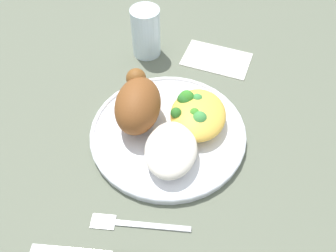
{
  "coord_description": "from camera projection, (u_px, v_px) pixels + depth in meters",
  "views": [
    {
      "loc": [
        -0.36,
        -0.05,
        0.48
      ],
      "look_at": [
        0.0,
        0.0,
        0.03
      ],
      "focal_mm": 38.34,
      "sensor_mm": 36.0,
      "label": 1
    }
  ],
  "objects": [
    {
      "name": "mac_cheese_with_broccoli",
      "position": [
        197.0,
        113.0,
        0.59
      ],
      "size": [
        0.11,
        0.09,
        0.04
      ],
      "color": "#ECB544",
      "rests_on": "plate"
    },
    {
      "name": "fork",
      "position": [
        134.0,
        224.0,
        0.5
      ],
      "size": [
        0.02,
        0.14,
        0.01
      ],
      "color": "#B2B2B7",
      "rests_on": "ground_plane"
    },
    {
      "name": "napkin",
      "position": [
        217.0,
        59.0,
        0.72
      ],
      "size": [
        0.11,
        0.15,
        0.0
      ],
      "primitive_type": "cube",
      "rotation": [
        0.0,
        0.0,
        -0.22
      ],
      "color": "white",
      "rests_on": "ground_plane"
    },
    {
      "name": "ground_plane",
      "position": [
        168.0,
        136.0,
        0.6
      ],
      "size": [
        2.0,
        2.0,
        0.0
      ],
      "primitive_type": "plane",
      "color": "#5E6553"
    },
    {
      "name": "rice_pile",
      "position": [
        171.0,
        149.0,
        0.54
      ],
      "size": [
        0.11,
        0.08,
        0.04
      ],
      "primitive_type": "ellipsoid",
      "color": "silver",
      "rests_on": "plate"
    },
    {
      "name": "plate",
      "position": [
        168.0,
        133.0,
        0.6
      ],
      "size": [
        0.26,
        0.26,
        0.02
      ],
      "color": "white",
      "rests_on": "ground_plane"
    },
    {
      "name": "water_glass",
      "position": [
        146.0,
        32.0,
        0.7
      ],
      "size": [
        0.06,
        0.06,
        0.1
      ],
      "primitive_type": "cylinder",
      "color": "silver",
      "rests_on": "ground_plane"
    },
    {
      "name": "roasted_chicken",
      "position": [
        138.0,
        104.0,
        0.58
      ],
      "size": [
        0.12,
        0.07,
        0.07
      ],
      "color": "brown",
      "rests_on": "plate"
    }
  ]
}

